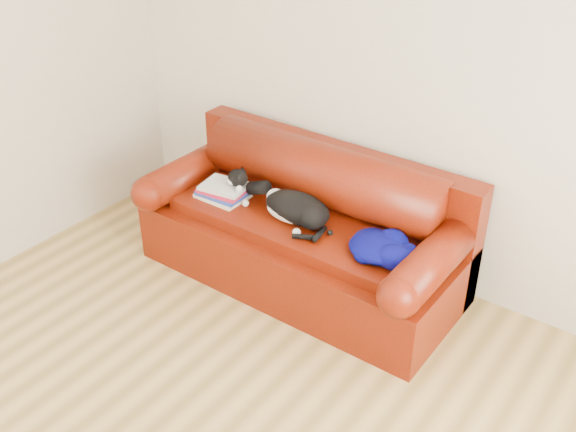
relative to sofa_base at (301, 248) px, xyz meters
name	(u,v)px	position (x,y,z in m)	size (l,w,h in m)	color
room_shell	(199,156)	(0.58, -1.48, 1.43)	(4.52, 4.02, 2.61)	beige
sofa_base	(301,248)	(0.00, 0.00, 0.00)	(2.10, 0.90, 0.50)	#3B0602
sofa_back	(323,194)	(0.00, 0.24, 0.30)	(2.10, 1.01, 0.88)	#3B0602
book_stack	(224,191)	(-0.54, -0.12, 0.31)	(0.32, 0.27, 0.10)	white
cat	(295,208)	(0.01, -0.09, 0.35)	(0.62, 0.36, 0.24)	black
blanket	(382,247)	(0.64, -0.10, 0.32)	(0.43, 0.35, 0.13)	#020446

